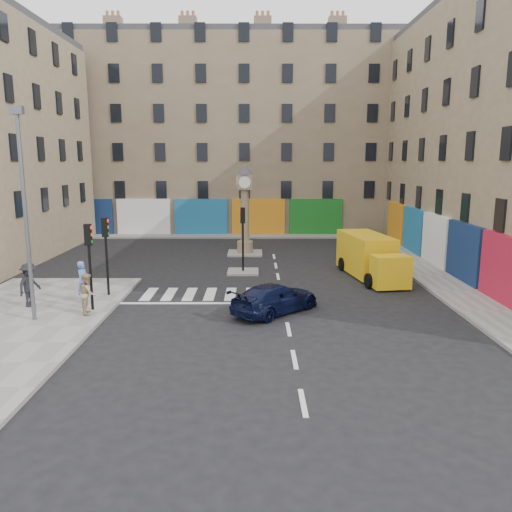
{
  "coord_description": "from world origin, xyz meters",
  "views": [
    {
      "loc": [
        -1.3,
        -20.49,
        6.43
      ],
      "look_at": [
        -1.25,
        2.75,
        2.0
      ],
      "focal_mm": 35.0,
      "sensor_mm": 36.0,
      "label": 1
    }
  ],
  "objects_px": {
    "traffic_light_left_near": "(89,253)",
    "lamp_post": "(25,204)",
    "traffic_light_island": "(243,229)",
    "clock_pillar": "(245,204)",
    "pedestrian_dark": "(29,285)",
    "pedestrian_blue": "(83,281)",
    "traffic_light_left_far": "(106,244)",
    "yellow_van": "(370,257)",
    "pedestrian_tan": "(88,293)",
    "navy_sedan": "(275,298)"
  },
  "relations": [
    {
      "from": "pedestrian_tan",
      "to": "pedestrian_dark",
      "type": "distance_m",
      "value": 3.05
    },
    {
      "from": "clock_pillar",
      "to": "pedestrian_blue",
      "type": "distance_m",
      "value": 14.58
    },
    {
      "from": "lamp_post",
      "to": "pedestrian_blue",
      "type": "bearing_deg",
      "value": 68.0
    },
    {
      "from": "pedestrian_dark",
      "to": "traffic_light_island",
      "type": "bearing_deg",
      "value": -37.23
    },
    {
      "from": "traffic_light_left_near",
      "to": "lamp_post",
      "type": "xyz_separation_m",
      "value": [
        -1.9,
        -1.4,
        2.17
      ]
    },
    {
      "from": "clock_pillar",
      "to": "pedestrian_blue",
      "type": "height_order",
      "value": "clock_pillar"
    },
    {
      "from": "traffic_light_island",
      "to": "pedestrian_blue",
      "type": "distance_m",
      "value": 9.74
    },
    {
      "from": "traffic_light_island",
      "to": "pedestrian_tan",
      "type": "distance_m",
      "value": 10.57
    },
    {
      "from": "clock_pillar",
      "to": "lamp_post",
      "type": "bearing_deg",
      "value": -118.35
    },
    {
      "from": "clock_pillar",
      "to": "yellow_van",
      "type": "relative_size",
      "value": 0.92
    },
    {
      "from": "clock_pillar",
      "to": "pedestrian_dark",
      "type": "height_order",
      "value": "clock_pillar"
    },
    {
      "from": "traffic_light_island",
      "to": "traffic_light_left_near",
      "type": "bearing_deg",
      "value": -128.93
    },
    {
      "from": "lamp_post",
      "to": "pedestrian_dark",
      "type": "distance_m",
      "value": 4.22
    },
    {
      "from": "yellow_van",
      "to": "pedestrian_dark",
      "type": "distance_m",
      "value": 17.47
    },
    {
      "from": "traffic_light_left_far",
      "to": "yellow_van",
      "type": "height_order",
      "value": "traffic_light_left_far"
    },
    {
      "from": "traffic_light_left_near",
      "to": "pedestrian_blue",
      "type": "bearing_deg",
      "value": 121.53
    },
    {
      "from": "traffic_light_left_near",
      "to": "pedestrian_blue",
      "type": "height_order",
      "value": "traffic_light_left_near"
    },
    {
      "from": "pedestrian_blue",
      "to": "pedestrian_tan",
      "type": "height_order",
      "value": "pedestrian_blue"
    },
    {
      "from": "navy_sedan",
      "to": "pedestrian_dark",
      "type": "bearing_deg",
      "value": 42.31
    },
    {
      "from": "traffic_light_left_near",
      "to": "pedestrian_blue",
      "type": "relative_size",
      "value": 2.0
    },
    {
      "from": "navy_sedan",
      "to": "yellow_van",
      "type": "height_order",
      "value": "yellow_van"
    },
    {
      "from": "traffic_light_left_far",
      "to": "pedestrian_dark",
      "type": "relative_size",
      "value": 1.9
    },
    {
      "from": "yellow_van",
      "to": "pedestrian_tan",
      "type": "xyz_separation_m",
      "value": [
        -13.42,
        -7.31,
        -0.15
      ]
    },
    {
      "from": "lamp_post",
      "to": "pedestrian_tan",
      "type": "xyz_separation_m",
      "value": [
        1.92,
        0.84,
        -3.79
      ]
    },
    {
      "from": "traffic_light_island",
      "to": "clock_pillar",
      "type": "relative_size",
      "value": 0.61
    },
    {
      "from": "pedestrian_dark",
      "to": "pedestrian_blue",
      "type": "bearing_deg",
      "value": -53.28
    },
    {
      "from": "yellow_van",
      "to": "pedestrian_blue",
      "type": "height_order",
      "value": "yellow_van"
    },
    {
      "from": "traffic_light_left_near",
      "to": "traffic_light_island",
      "type": "xyz_separation_m",
      "value": [
        6.3,
        7.8,
        -0.03
      ]
    },
    {
      "from": "navy_sedan",
      "to": "pedestrian_blue",
      "type": "bearing_deg",
      "value": 36.16
    },
    {
      "from": "yellow_van",
      "to": "pedestrian_tan",
      "type": "relative_size",
      "value": 3.87
    },
    {
      "from": "traffic_light_left_far",
      "to": "lamp_post",
      "type": "relative_size",
      "value": 0.45
    },
    {
      "from": "lamp_post",
      "to": "traffic_light_left_near",
      "type": "bearing_deg",
      "value": 36.38
    },
    {
      "from": "clock_pillar",
      "to": "pedestrian_dark",
      "type": "distance_m",
      "value": 16.36
    },
    {
      "from": "yellow_van",
      "to": "traffic_light_left_far",
      "type": "bearing_deg",
      "value": -170.72
    },
    {
      "from": "traffic_light_island",
      "to": "pedestrian_dark",
      "type": "height_order",
      "value": "traffic_light_island"
    },
    {
      "from": "yellow_van",
      "to": "navy_sedan",
      "type": "bearing_deg",
      "value": -138.23
    },
    {
      "from": "pedestrian_tan",
      "to": "pedestrian_dark",
      "type": "bearing_deg",
      "value": 53.62
    },
    {
      "from": "traffic_light_left_far",
      "to": "traffic_light_island",
      "type": "xyz_separation_m",
      "value": [
        6.3,
        5.4,
        -0.03
      ]
    },
    {
      "from": "traffic_light_left_far",
      "to": "pedestrian_tan",
      "type": "xyz_separation_m",
      "value": [
        0.02,
        -2.96,
        -1.61
      ]
    },
    {
      "from": "clock_pillar",
      "to": "pedestrian_dark",
      "type": "xyz_separation_m",
      "value": [
        -9.15,
        -13.34,
        -2.43
      ]
    },
    {
      "from": "lamp_post",
      "to": "clock_pillar",
      "type": "height_order",
      "value": "lamp_post"
    },
    {
      "from": "traffic_light_left_near",
      "to": "lamp_post",
      "type": "distance_m",
      "value": 3.21
    },
    {
      "from": "traffic_light_island",
      "to": "yellow_van",
      "type": "bearing_deg",
      "value": -8.34
    },
    {
      "from": "pedestrian_blue",
      "to": "traffic_light_left_near",
      "type": "bearing_deg",
      "value": -135.19
    },
    {
      "from": "yellow_van",
      "to": "traffic_light_island",
      "type": "bearing_deg",
      "value": 162.99
    },
    {
      "from": "traffic_light_island",
      "to": "navy_sedan",
      "type": "height_order",
      "value": "traffic_light_island"
    },
    {
      "from": "traffic_light_left_near",
      "to": "navy_sedan",
      "type": "height_order",
      "value": "traffic_light_left_near"
    },
    {
      "from": "lamp_post",
      "to": "navy_sedan",
      "type": "bearing_deg",
      "value": 8.23
    },
    {
      "from": "pedestrian_blue",
      "to": "pedestrian_tan",
      "type": "xyz_separation_m",
      "value": [
        0.83,
        -1.87,
        -0.07
      ]
    },
    {
      "from": "clock_pillar",
      "to": "pedestrian_tan",
      "type": "xyz_separation_m",
      "value": [
        -6.28,
        -14.36,
        -2.54
      ]
    }
  ]
}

